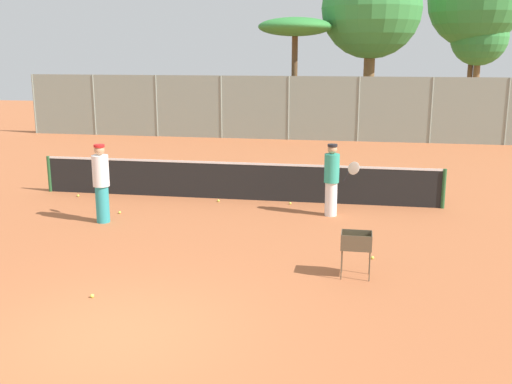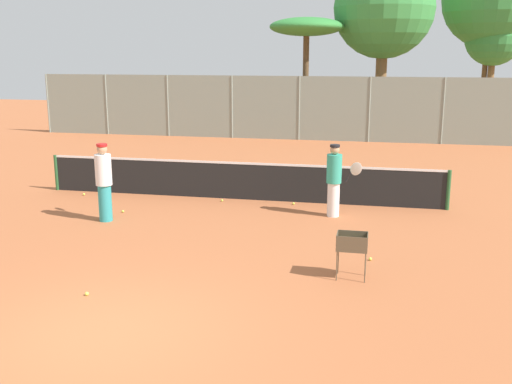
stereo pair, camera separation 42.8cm
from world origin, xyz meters
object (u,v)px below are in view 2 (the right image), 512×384
object	(u,v)px
ball_cart	(352,245)
tennis_net	(239,180)
player_white_outfit	(104,181)
player_red_cap	(334,180)
parked_car	(223,114)

from	to	relation	value
ball_cart	tennis_net	bearing A→B (deg)	122.15
player_white_outfit	ball_cart	xyz separation A→B (m)	(6.16, -2.64, -0.37)
player_white_outfit	player_red_cap	bearing A→B (deg)	-114.82
player_red_cap	parked_car	world-z (taller)	player_red_cap
player_red_cap	ball_cart	distance (m)	4.29
player_white_outfit	parked_car	size ratio (longest dim) A/B	0.46
player_white_outfit	player_red_cap	world-z (taller)	player_white_outfit
tennis_net	ball_cart	size ratio (longest dim) A/B	13.36
tennis_net	ball_cart	world-z (taller)	tennis_net
tennis_net	player_white_outfit	xyz separation A→B (m)	(-2.71, -2.85, 0.44)
player_white_outfit	player_red_cap	distance (m)	5.71
player_white_outfit	player_red_cap	size ratio (longest dim) A/B	1.05
ball_cart	parked_car	size ratio (longest dim) A/B	0.20
tennis_net	player_red_cap	size ratio (longest dim) A/B	6.22
tennis_net	parked_car	size ratio (longest dim) A/B	2.73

